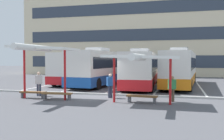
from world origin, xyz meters
TOP-DOWN VIEW (x-y plane):
  - ground_plane at (0.00, 0.00)m, footprint 160.00×160.00m
  - terminal_building at (0.03, 30.33)m, footprint 41.91×14.68m
  - coach_bus_0 at (-5.27, 9.41)m, footprint 2.84×10.57m
  - coach_bus_1 at (-2.00, 8.14)m, footprint 3.76×11.91m
  - coach_bus_2 at (2.00, 7.15)m, footprint 3.07×11.68m
  - coach_bus_3 at (5.51, 8.91)m, footprint 3.46×12.41m
  - lane_stripe_0 at (-7.26, 7.96)m, footprint 0.16×14.00m
  - lane_stripe_1 at (-3.63, 7.96)m, footprint 0.16×14.00m
  - lane_stripe_2 at (0.00, 7.96)m, footprint 0.16×14.00m
  - lane_stripe_3 at (3.63, 7.96)m, footprint 0.16×14.00m
  - lane_stripe_4 at (7.26, 7.96)m, footprint 0.16×14.00m
  - waiting_shelter_0 at (-2.95, -2.19)m, footprint 3.88×4.44m
  - bench_0 at (-3.85, -1.80)m, footprint 1.79×0.44m
  - bench_1 at (-2.05, -1.95)m, footprint 1.96×0.56m
  - waiting_shelter_1 at (3.31, -2.24)m, footprint 4.25×4.43m
  - bench_2 at (3.31, -1.80)m, footprint 1.84×0.61m
  - platform_kerb at (0.00, 0.87)m, footprint 44.00×0.24m
  - waiting_passenger_0 at (0.98, -0.29)m, footprint 0.48×0.48m
  - waiting_passenger_1 at (-4.07, -0.71)m, footprint 0.53×0.39m
  - waiting_passenger_2 at (4.99, -0.91)m, footprint 0.49×0.35m

SIDE VIEW (x-z plane):
  - ground_plane at x=0.00m, z-range 0.00..0.00m
  - lane_stripe_0 at x=-7.26m, z-range 0.00..0.01m
  - lane_stripe_1 at x=-3.63m, z-range 0.00..0.01m
  - lane_stripe_2 at x=0.00m, z-range 0.00..0.01m
  - lane_stripe_3 at x=3.63m, z-range 0.00..0.01m
  - lane_stripe_4 at x=7.26m, z-range 0.00..0.01m
  - platform_kerb at x=0.00m, z-range 0.00..0.12m
  - bench_0 at x=-3.85m, z-range 0.11..0.56m
  - bench_2 at x=3.31m, z-range 0.11..0.56m
  - bench_1 at x=-2.05m, z-range 0.12..0.57m
  - waiting_passenger_2 at x=4.99m, z-range 0.11..1.65m
  - waiting_passenger_0 at x=0.98m, z-range 0.12..1.71m
  - waiting_passenger_1 at x=-4.07m, z-range 0.13..1.82m
  - coach_bus_2 at x=2.00m, z-range -0.14..3.34m
  - coach_bus_0 at x=-5.27m, z-range -0.13..3.42m
  - coach_bus_3 at x=5.51m, z-range -0.14..3.46m
  - coach_bus_1 at x=-2.00m, z-range -0.14..3.53m
  - waiting_shelter_1 at x=3.31m, z-range 1.20..4.03m
  - waiting_shelter_0 at x=-2.95m, z-range 1.45..4.89m
  - terminal_building at x=0.03m, z-range -1.37..17.97m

